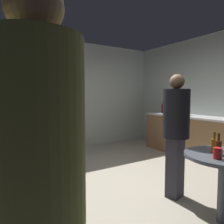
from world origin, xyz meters
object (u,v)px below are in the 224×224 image
(beer_bottle_brown, at_px, (218,147))
(person_in_black_shirt, at_px, (176,126))
(beer_bottle_amber, at_px, (214,145))
(person_in_gray_shirt, at_px, (14,116))
(beer_bottle_on_counter, at_px, (174,111))
(plastic_cup_red, at_px, (217,153))
(kettle, at_px, (186,112))
(person_in_olive_shirt, at_px, (39,182))
(foreground_table, at_px, (224,164))
(refrigerator, at_px, (7,118))
(wine_bottle_on_counter, at_px, (163,109))

(beer_bottle_brown, distance_m, person_in_black_shirt, 0.67)
(beer_bottle_amber, relative_size, person_in_gray_shirt, 0.13)
(beer_bottle_on_counter, distance_m, plastic_cup_red, 3.18)
(kettle, xyz_separation_m, person_in_olive_shirt, (-3.80, -2.35, 0.06))
(beer_bottle_amber, bearing_deg, plastic_cup_red, -140.09)
(beer_bottle_on_counter, relative_size, beer_bottle_amber, 1.00)
(foreground_table, bearing_deg, person_in_black_shirt, 87.70)
(beer_bottle_amber, xyz_separation_m, person_in_olive_shirt, (-1.94, -0.52, 0.22))
(person_in_black_shirt, bearing_deg, plastic_cup_red, -32.50)
(refrigerator, height_order, beer_bottle_amber, refrigerator)
(refrigerator, xyz_separation_m, wine_bottle_on_counter, (3.51, -0.79, 0.12))
(wine_bottle_on_counter, relative_size, beer_bottle_brown, 1.35)
(foreground_table, xyz_separation_m, beer_bottle_amber, (-0.03, 0.10, 0.19))
(beer_bottle_on_counter, bearing_deg, kettle, -99.52)
(beer_bottle_brown, bearing_deg, foreground_table, -15.27)
(kettle, relative_size, beer_bottle_on_counter, 1.06)
(person_in_olive_shirt, bearing_deg, person_in_gray_shirt, 86.34)
(wine_bottle_on_counter, distance_m, beer_bottle_brown, 3.25)
(refrigerator, bearing_deg, plastic_cup_red, -66.96)
(person_in_black_shirt, relative_size, person_in_olive_shirt, 0.92)
(refrigerator, bearing_deg, beer_bottle_amber, -63.63)
(foreground_table, distance_m, plastic_cup_red, 0.26)
(refrigerator, relative_size, person_in_olive_shirt, 1.02)
(beer_bottle_brown, xyz_separation_m, person_in_gray_shirt, (-1.63, 2.17, 0.23))
(wine_bottle_on_counter, relative_size, beer_bottle_amber, 1.35)
(wine_bottle_on_counter, xyz_separation_m, beer_bottle_on_counter, (0.07, -0.31, -0.03))
(refrigerator, relative_size, plastic_cup_red, 16.36)
(beer_bottle_on_counter, distance_m, person_in_black_shirt, 2.51)
(plastic_cup_red, bearing_deg, refrigerator, 113.04)
(refrigerator, distance_m, beer_bottle_brown, 3.77)
(foreground_table, distance_m, person_in_black_shirt, 0.74)
(person_in_gray_shirt, distance_m, person_in_black_shirt, 2.31)
(beer_bottle_on_counter, height_order, foreground_table, beer_bottle_on_counter)
(plastic_cup_red, xyz_separation_m, person_in_black_shirt, (0.23, 0.71, 0.16))
(beer_bottle_on_counter, relative_size, foreground_table, 0.29)
(beer_bottle_on_counter, relative_size, person_in_gray_shirt, 0.13)
(kettle, relative_size, person_in_black_shirt, 0.15)
(refrigerator, bearing_deg, person_in_gray_shirt, -91.31)
(wine_bottle_on_counter, bearing_deg, refrigerator, 167.35)
(foreground_table, distance_m, person_in_gray_shirt, 2.81)
(refrigerator, xyz_separation_m, plastic_cup_red, (1.48, -3.48, -0.11))
(wine_bottle_on_counter, xyz_separation_m, beer_bottle_amber, (-1.86, -2.54, -0.20))
(person_in_gray_shirt, bearing_deg, beer_bottle_on_counter, 68.99)
(refrigerator, height_order, kettle, refrigerator)
(beer_bottle_amber, height_order, beer_bottle_brown, same)
(wine_bottle_on_counter, bearing_deg, beer_bottle_on_counter, -77.57)
(refrigerator, distance_m, foreground_table, 3.83)
(kettle, xyz_separation_m, foreground_table, (-1.83, -1.93, -0.34))
(wine_bottle_on_counter, distance_m, person_in_olive_shirt, 4.88)
(plastic_cup_red, relative_size, person_in_olive_shirt, 0.06)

